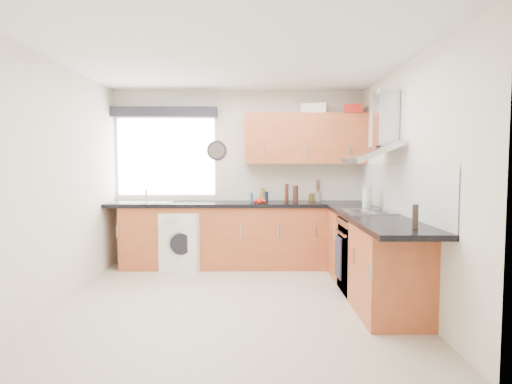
{
  "coord_description": "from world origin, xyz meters",
  "views": [
    {
      "loc": [
        0.22,
        -4.44,
        1.47
      ],
      "look_at": [
        0.25,
        0.85,
        1.1
      ],
      "focal_mm": 30.0,
      "sensor_mm": 36.0,
      "label": 1
    }
  ],
  "objects_px": {
    "oven": "(367,255)",
    "extractor_hood": "(378,135)",
    "washing_machine": "(184,240)",
    "upper_cabinets": "(305,139)"
  },
  "relations": [
    {
      "from": "extractor_hood",
      "to": "upper_cabinets",
      "type": "height_order",
      "value": "upper_cabinets"
    },
    {
      "from": "extractor_hood",
      "to": "washing_machine",
      "type": "distance_m",
      "value": 2.93
    },
    {
      "from": "oven",
      "to": "washing_machine",
      "type": "relative_size",
      "value": 1.08
    },
    {
      "from": "oven",
      "to": "upper_cabinets",
      "type": "distance_m",
      "value": 1.99
    },
    {
      "from": "upper_cabinets",
      "to": "washing_machine",
      "type": "distance_m",
      "value": 2.21
    },
    {
      "from": "oven",
      "to": "extractor_hood",
      "type": "relative_size",
      "value": 1.09
    },
    {
      "from": "washing_machine",
      "to": "extractor_hood",
      "type": "bearing_deg",
      "value": -13.21
    },
    {
      "from": "upper_cabinets",
      "to": "washing_machine",
      "type": "height_order",
      "value": "upper_cabinets"
    },
    {
      "from": "oven",
      "to": "extractor_hood",
      "type": "height_order",
      "value": "extractor_hood"
    },
    {
      "from": "extractor_hood",
      "to": "washing_machine",
      "type": "height_order",
      "value": "extractor_hood"
    }
  ]
}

